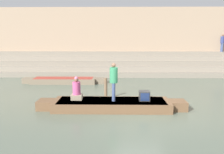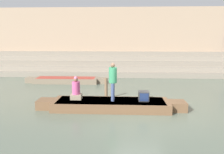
% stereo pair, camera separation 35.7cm
% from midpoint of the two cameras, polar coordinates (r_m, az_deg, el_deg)
% --- Properties ---
extents(ground_plane, '(120.00, 120.00, 0.00)m').
position_cam_midpoint_polar(ground_plane, '(10.39, 7.91, -8.70)').
color(ground_plane, '#566051').
extents(ghat_steps, '(36.00, 3.69, 1.94)m').
position_cam_midpoint_polar(ghat_steps, '(20.34, 5.45, 2.95)').
color(ghat_steps, gray).
rests_on(ghat_steps, ground).
extents(back_wall, '(34.20, 1.28, 6.14)m').
position_cam_midpoint_polar(back_wall, '(22.11, 5.34, 9.63)').
color(back_wall, tan).
rests_on(back_wall, ground).
extents(rowboat_main, '(7.00, 1.57, 0.43)m').
position_cam_midpoint_polar(rowboat_main, '(10.42, 0.65, -7.19)').
color(rowboat_main, brown).
rests_on(rowboat_main, ground).
extents(person_standing, '(0.37, 0.37, 1.78)m').
position_cam_midpoint_polar(person_standing, '(10.10, 1.23, -0.59)').
color(person_standing, '#3D4C75').
rests_on(person_standing, rowboat_main).
extents(person_rowing, '(0.52, 0.41, 1.12)m').
position_cam_midpoint_polar(person_rowing, '(10.55, -8.40, -3.44)').
color(person_rowing, gray).
rests_on(person_rowing, rowboat_main).
extents(tv_set, '(0.48, 0.48, 0.45)m').
position_cam_midpoint_polar(tv_set, '(10.39, 9.24, -4.92)').
color(tv_set, '#2D2D2D').
rests_on(tv_set, rowboat_main).
extents(moored_boat_shore, '(6.00, 1.20, 0.38)m').
position_cam_midpoint_polar(moored_boat_shore, '(16.53, -11.30, -0.78)').
color(moored_boat_shore, '#756651').
rests_on(moored_boat_shore, ground).
extents(mooring_post, '(0.17, 0.17, 1.17)m').
position_cam_midpoint_polar(mooring_post, '(12.03, -0.71, -3.00)').
color(mooring_post, brown).
rests_on(mooring_post, ground).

